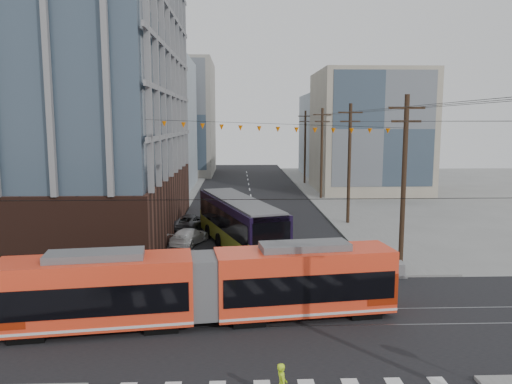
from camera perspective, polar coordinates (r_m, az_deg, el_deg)
ground at (r=21.12m, az=2.68°, el=-18.33°), size 160.00×160.00×0.00m
bg_bldg_nw_near at (r=72.50m, az=-14.47°, el=7.49°), size 18.00×16.00×18.00m
bg_bldg_ne_near at (r=69.15m, az=12.76°, el=6.70°), size 14.00×14.00×16.00m
bg_bldg_nw_far at (r=91.69m, az=-9.96°, el=8.31°), size 16.00×18.00×20.00m
bg_bldg_ne_far at (r=89.08m, az=10.70°, el=6.38°), size 16.00×16.00×14.00m
utility_pole_far at (r=75.64m, az=5.62°, el=5.07°), size 0.30×0.30×11.00m
streetcar at (r=23.79m, az=-5.94°, el=-10.70°), size 18.35×5.00×3.50m
city_bus at (r=37.17m, az=-1.91°, el=-3.57°), size 6.71×13.66×3.80m
parked_car_silver at (r=32.82m, az=-8.98°, el=-7.46°), size 2.44×4.24×1.32m
parked_car_white at (r=38.92m, az=-7.66°, el=-5.02°), size 3.15×4.66×1.25m
parked_car_grey at (r=44.05m, az=-7.35°, el=-3.41°), size 3.63×5.36×1.36m
jersey_barrier at (r=33.59m, az=15.32°, el=-7.70°), size 1.41×4.39×0.86m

